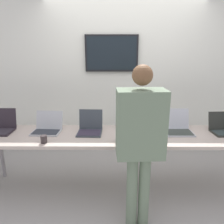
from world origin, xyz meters
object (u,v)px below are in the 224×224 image
laptop_station_2 (90,128)px  coffee_mug (44,139)px  laptop_station_3 (134,128)px  laptop_station_4 (177,127)px  laptop_station_0 (1,127)px  laptop_station_1 (47,127)px  laptop_station_5 (224,128)px  person (140,135)px  workbench (128,138)px

laptop_station_2 → coffee_mug: laptop_station_2 is taller
laptop_station_3 → laptop_station_4: (0.55, 0.01, 0.01)m
laptop_station_3 → coffee_mug: (-1.06, -0.35, -0.01)m
laptop_station_0 → laptop_station_4: bearing=0.0°
laptop_station_1 → laptop_station_5: size_ratio=1.07×
laptop_station_3 → laptop_station_5: laptop_station_5 is taller
laptop_station_3 → person: 0.74m
laptop_station_1 → person: person is taller
laptop_station_2 → laptop_station_3: laptop_station_2 is taller
laptop_station_0 → person: person is taller
laptop_station_2 → laptop_station_4: bearing=1.5°
workbench → coffee_mug: size_ratio=43.22×
laptop_station_3 → laptop_station_5: (1.13, -0.01, 0.01)m
laptop_station_2 → coffee_mug: 0.59m
laptop_station_0 → laptop_station_2: (1.15, -0.03, -0.00)m
laptop_station_3 → coffee_mug: size_ratio=4.38×
laptop_station_0 → laptop_station_4: (2.27, 0.00, -0.00)m
person → laptop_station_3: bearing=88.2°
workbench → laptop_station_4: laptop_station_4 is taller
laptop_station_2 → laptop_station_3: (0.57, 0.02, -0.01)m
laptop_station_1 → workbench: bearing=-5.3°
laptop_station_0 → laptop_station_4: laptop_station_0 is taller
coffee_mug → laptop_station_4: bearing=12.5°
workbench → laptop_station_5: bearing=3.9°
laptop_station_1 → laptop_station_4: 1.67m
laptop_station_1 → laptop_station_2: 0.55m
laptop_station_1 → laptop_station_3: 1.12m
workbench → coffee_mug: (-0.96, -0.25, 0.09)m
workbench → laptop_station_3: laptop_station_3 is taller
laptop_station_3 → workbench: bearing=-134.1°
laptop_station_3 → laptop_station_0: bearing=179.7°
laptop_station_2 → laptop_station_0: bearing=178.6°
workbench → laptop_station_0: bearing=176.3°
laptop_station_2 → workbench: bearing=-9.2°
laptop_station_2 → coffee_mug: size_ratio=3.67×
laptop_station_1 → laptop_station_4: laptop_station_4 is taller
laptop_station_5 → laptop_station_3: bearing=179.4°
laptop_station_3 → laptop_station_4: laptop_station_4 is taller
laptop_station_4 → laptop_station_5: (0.58, -0.02, -0.00)m
laptop_station_2 → person: 0.90m
workbench → laptop_station_3: size_ratio=9.88×
laptop_station_0 → laptop_station_5: bearing=-0.4°
workbench → laptop_station_3: (0.09, 0.10, 0.10)m
laptop_station_3 → laptop_station_5: 1.13m
laptop_station_0 → person: 1.85m
laptop_station_2 → person: (0.54, -0.70, 0.18)m
laptop_station_4 → person: 0.95m
workbench → laptop_station_1: laptop_station_1 is taller
laptop_station_5 → laptop_station_2: bearing=-179.8°
laptop_station_4 → person: bearing=-128.3°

